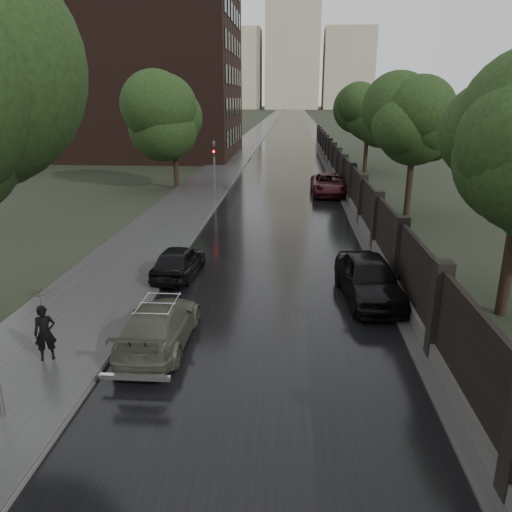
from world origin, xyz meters
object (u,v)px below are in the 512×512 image
object	(u,v)px
car_right_near	(369,278)
car_right_far	(329,184)
traffic_light	(214,166)
volga_sedan	(159,325)
tree_right_b	(414,129)
pedestrian_umbrella	(41,304)
tree_left_far	(174,118)
hatchback_left	(179,261)
tree_right_c	(368,117)

from	to	relation	value
car_right_near	car_right_far	distance (m)	19.41
traffic_light	volga_sedan	xyz separation A→B (m)	(1.39, -19.84, -1.79)
tree_right_b	car_right_near	size ratio (longest dim) A/B	1.55
tree_right_b	car_right_far	size ratio (longest dim) A/B	1.31
car_right_far	pedestrian_umbrella	bearing A→B (deg)	-110.83
tree_left_far	car_right_near	bearing A→B (deg)	-61.57
tree_right_b	hatchback_left	world-z (taller)	tree_right_b
traffic_light	pedestrian_umbrella	size ratio (longest dim) A/B	1.73
hatchback_left	pedestrian_umbrella	bearing A→B (deg)	78.13
volga_sedan	car_right_near	bearing A→B (deg)	-148.55
tree_right_c	car_right_far	size ratio (longest dim) A/B	1.31
tree_left_far	tree_right_b	size ratio (longest dim) A/B	1.05
pedestrian_umbrella	hatchback_left	bearing A→B (deg)	51.33
tree_left_far	traffic_light	world-z (taller)	tree_left_far
tree_right_c	car_right_far	world-z (taller)	tree_right_c
tree_right_b	tree_right_c	xyz separation A→B (m)	(0.00, 18.00, 0.00)
hatchback_left	car_right_far	distance (m)	18.90
tree_right_b	car_right_far	bearing A→B (deg)	122.87
tree_left_far	car_right_near	xyz separation A→B (m)	(11.40, -21.06, -4.47)
car_right_far	car_right_near	bearing A→B (deg)	-90.74
car_right_far	traffic_light	bearing A→B (deg)	-157.22
tree_right_b	pedestrian_umbrella	world-z (taller)	tree_right_b
tree_left_far	volga_sedan	distance (m)	25.78
tree_right_c	car_right_near	world-z (taller)	tree_right_c
tree_left_far	car_right_far	world-z (taller)	tree_left_far
volga_sedan	car_right_near	xyz separation A→B (m)	(6.31, 3.79, 0.16)
traffic_light	hatchback_left	distance (m)	14.34
volga_sedan	hatchback_left	world-z (taller)	hatchback_left
volga_sedan	tree_left_far	bearing A→B (deg)	-77.95
tree_right_c	car_right_far	distance (m)	13.05
traffic_light	hatchback_left	bearing A→B (deg)	-87.18
tree_left_far	car_right_near	distance (m)	24.36
tree_left_far	tree_right_b	bearing A→B (deg)	-27.30
hatchback_left	car_right_far	size ratio (longest dim) A/B	0.68
tree_right_b	hatchback_left	distance (m)	16.36
tree_left_far	hatchback_left	size ratio (longest dim) A/B	2.03
tree_right_c	hatchback_left	xyz separation A→B (m)	(-11.10, -29.21, -4.33)
tree_right_c	hatchback_left	world-z (taller)	tree_right_c
volga_sedan	hatchback_left	distance (m)	5.68
car_right_far	pedestrian_umbrella	world-z (taller)	pedestrian_umbrella
car_right_far	hatchback_left	bearing A→B (deg)	-112.48
traffic_light	car_right_far	bearing A→B (deg)	23.52
tree_right_c	hatchback_left	bearing A→B (deg)	-110.80
tree_left_far	car_right_near	size ratio (longest dim) A/B	1.63
tree_left_far	hatchback_left	xyz separation A→B (m)	(4.40, -19.21, -4.62)
tree_right_b	hatchback_left	xyz separation A→B (m)	(-11.10, -11.21, -4.33)
tree_right_b	tree_right_c	size ratio (longest dim) A/B	1.00
tree_right_b	traffic_light	distance (m)	12.44
tree_right_b	tree_right_c	distance (m)	18.00
pedestrian_umbrella	volga_sedan	bearing A→B (deg)	2.64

